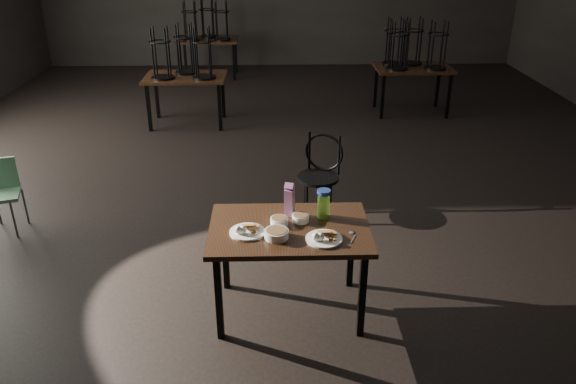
{
  "coord_description": "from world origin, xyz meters",
  "views": [
    {
      "loc": [
        -0.19,
        -6.32,
        2.79
      ],
      "look_at": [
        -0.08,
        -2.27,
        0.85
      ],
      "focal_mm": 35.0,
      "sensor_mm": 36.0,
      "label": 1
    }
  ],
  "objects_px": {
    "main_table": "(289,236)",
    "juice_carton": "(289,200)",
    "water_bottle": "(324,203)",
    "school_chair": "(1,189)",
    "bentwood_chair": "(320,170)"
  },
  "relations": [
    {
      "from": "school_chair",
      "to": "bentwood_chair",
      "type": "bearing_deg",
      "value": -13.88
    },
    {
      "from": "water_bottle",
      "to": "school_chair",
      "type": "distance_m",
      "value": 3.35
    },
    {
      "from": "main_table",
      "to": "juice_carton",
      "type": "distance_m",
      "value": 0.28
    },
    {
      "from": "juice_carton",
      "to": "water_bottle",
      "type": "bearing_deg",
      "value": -8.98
    },
    {
      "from": "main_table",
      "to": "juice_carton",
      "type": "xyz_separation_m",
      "value": [
        0.01,
        0.2,
        0.21
      ]
    },
    {
      "from": "water_bottle",
      "to": "bentwood_chair",
      "type": "xyz_separation_m",
      "value": [
        0.1,
        1.42,
        -0.34
      ]
    },
    {
      "from": "water_bottle",
      "to": "school_chair",
      "type": "bearing_deg",
      "value": 157.65
    },
    {
      "from": "main_table",
      "to": "school_chair",
      "type": "relative_size",
      "value": 1.66
    },
    {
      "from": "main_table",
      "to": "water_bottle",
      "type": "xyz_separation_m",
      "value": [
        0.27,
        0.16,
        0.2
      ]
    },
    {
      "from": "main_table",
      "to": "juice_carton",
      "type": "height_order",
      "value": "juice_carton"
    },
    {
      "from": "water_bottle",
      "to": "juice_carton",
      "type": "bearing_deg",
      "value": 171.02
    },
    {
      "from": "juice_carton",
      "to": "bentwood_chair",
      "type": "relative_size",
      "value": 0.31
    },
    {
      "from": "school_chair",
      "to": "juice_carton",
      "type": "bearing_deg",
      "value": -40.18
    },
    {
      "from": "juice_carton",
      "to": "school_chair",
      "type": "xyz_separation_m",
      "value": [
        -2.81,
        1.22,
        -0.44
      ]
    },
    {
      "from": "water_bottle",
      "to": "bentwood_chair",
      "type": "bearing_deg",
      "value": 86.11
    }
  ]
}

